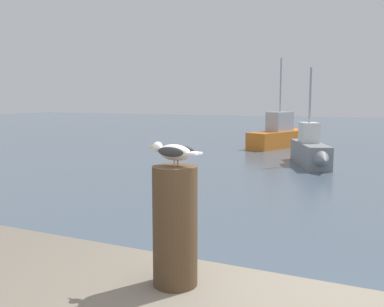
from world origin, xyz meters
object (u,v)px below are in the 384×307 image
(mooring_post, at_px, (175,226))
(boat_orange, at_px, (287,135))
(boat_grey, at_px, (311,151))
(seagull, at_px, (174,152))

(mooring_post, height_order, boat_orange, boat_orange)
(mooring_post, bearing_deg, boat_orange, 100.72)
(boat_grey, bearing_deg, seagull, -83.83)
(seagull, bearing_deg, boat_orange, 100.71)
(boat_orange, height_order, boat_grey, boat_orange)
(seagull, bearing_deg, boat_grey, 96.17)
(mooring_post, bearing_deg, boat_grey, 96.19)
(mooring_post, height_order, boat_grey, boat_grey)
(boat_orange, xyz_separation_m, boat_grey, (2.31, -6.29, -0.03))
(seagull, height_order, boat_orange, boat_orange)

